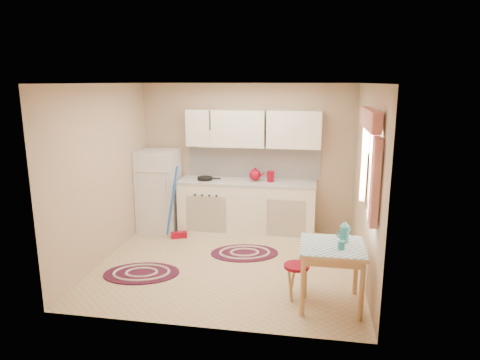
% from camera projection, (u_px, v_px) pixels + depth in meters
% --- Properties ---
extents(room_shell, '(3.64, 3.60, 2.52)m').
position_uv_depth(room_shell, '(243.00, 151.00, 5.88)').
color(room_shell, tan).
rests_on(room_shell, ground).
extents(fridge, '(0.65, 0.60, 1.40)m').
position_uv_depth(fridge, '(159.00, 191.00, 7.32)').
color(fridge, silver).
rests_on(fridge, ground).
extents(broom, '(0.30, 0.21, 1.20)m').
position_uv_depth(broom, '(178.00, 203.00, 6.93)').
color(broom, blue).
rests_on(broom, ground).
extents(base_cabinets, '(2.25, 0.60, 0.88)m').
position_uv_depth(base_cabinets, '(247.00, 209.00, 7.18)').
color(base_cabinets, white).
rests_on(base_cabinets, ground).
extents(countertop, '(2.27, 0.62, 0.04)m').
position_uv_depth(countertop, '(247.00, 182.00, 7.07)').
color(countertop, '#B8B6AE').
rests_on(countertop, base_cabinets).
extents(frying_pan, '(0.28, 0.28, 0.05)m').
position_uv_depth(frying_pan, '(205.00, 178.00, 7.13)').
color(frying_pan, black).
rests_on(frying_pan, countertop).
extents(red_kettle, '(0.25, 0.23, 0.21)m').
position_uv_depth(red_kettle, '(255.00, 175.00, 7.02)').
color(red_kettle, maroon).
rests_on(red_kettle, countertop).
extents(red_canister, '(0.13, 0.13, 0.16)m').
position_uv_depth(red_canister, '(271.00, 177.00, 6.99)').
color(red_canister, maroon).
rests_on(red_canister, countertop).
extents(table, '(0.72, 0.72, 0.72)m').
position_uv_depth(table, '(331.00, 275.00, 4.89)').
color(table, tan).
rests_on(table, ground).
extents(stool, '(0.40, 0.40, 0.42)m').
position_uv_depth(stool, '(296.00, 281.00, 5.07)').
color(stool, maroon).
rests_on(stool, ground).
extents(coffee_pot, '(0.17, 0.16, 0.27)m').
position_uv_depth(coffee_pot, '(345.00, 232.00, 4.87)').
color(coffee_pot, teal).
rests_on(coffee_pot, table).
extents(mug, '(0.08, 0.08, 0.10)m').
position_uv_depth(mug, '(341.00, 245.00, 4.68)').
color(mug, teal).
rests_on(mug, table).
extents(rug_center, '(1.14, 0.88, 0.02)m').
position_uv_depth(rug_center, '(245.00, 253.00, 6.42)').
color(rug_center, maroon).
rests_on(rug_center, ground).
extents(rug_left, '(1.14, 0.88, 0.02)m').
position_uv_depth(rug_left, '(142.00, 273.00, 5.75)').
color(rug_left, maroon).
rests_on(rug_left, ground).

